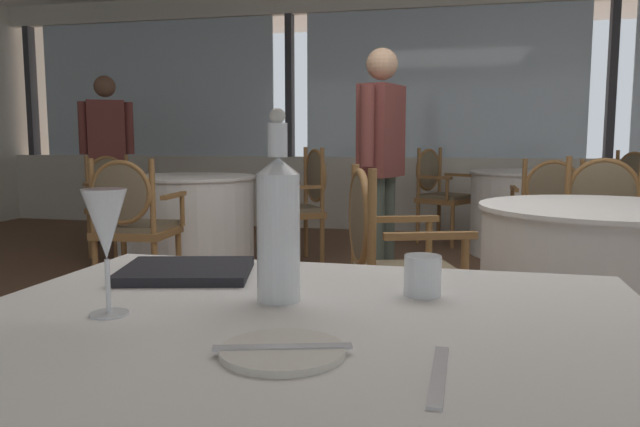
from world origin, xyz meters
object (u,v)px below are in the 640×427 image
(dining_chair_2_0, at_px, (389,257))
(diner_person_1, at_px, (381,157))
(wine_glass, at_px, (106,227))
(dining_chair_1_2, at_px, (116,198))
(menu_book, at_px, (187,271))
(diner_person_0, at_px, (107,148))
(water_tumbler, at_px, (423,275))
(water_bottle, at_px, (278,224))
(dining_chair_3_0, at_px, (438,187))
(side_plate, at_px, (283,351))
(dining_chair_3_2, at_px, (622,192))
(dining_chair_2_2, at_px, (602,224))
(dining_chair_1_0, at_px, (131,217))
(dining_chair_1_1, at_px, (302,197))
(dining_chair_3_1, at_px, (549,208))

(dining_chair_2_0, height_order, diner_person_1, diner_person_1)
(wine_glass, relative_size, dining_chair_1_2, 0.23)
(wine_glass, xyz_separation_m, menu_book, (-0.01, 0.31, -0.14))
(wine_glass, relative_size, diner_person_1, 0.13)
(diner_person_0, xyz_separation_m, diner_person_1, (2.99, -1.50, -0.02))
(water_tumbler, relative_size, dining_chair_1_2, 0.08)
(menu_book, bearing_deg, water_bottle, -45.06)
(dining_chair_3_0, bearing_deg, water_bottle, -61.44)
(water_tumbler, relative_size, dining_chair_3_0, 0.08)
(side_plate, relative_size, dining_chair_3_2, 0.18)
(water_tumbler, height_order, dining_chair_2_2, dining_chair_2_2)
(menu_book, bearing_deg, dining_chair_3_2, 54.16)
(dining_chair_1_0, relative_size, dining_chair_2_2, 0.98)
(dining_chair_2_2, relative_size, dining_chair_3_0, 0.98)
(dining_chair_2_0, xyz_separation_m, dining_chair_2_2, (1.10, 1.28, 0.01))
(dining_chair_2_0, bearing_deg, wine_glass, -118.37)
(wine_glass, relative_size, dining_chair_1_1, 0.21)
(dining_chair_2_0, distance_m, dining_chair_3_1, 2.49)
(water_bottle, xyz_separation_m, water_tumbler, (0.25, 0.10, -0.10))
(water_tumbler, bearing_deg, wine_glass, -153.44)
(dining_chair_1_2, xyz_separation_m, dining_chair_2_2, (3.84, -1.07, 0.03))
(menu_book, height_order, dining_chair_1_0, dining_chair_1_0)
(dining_chair_2_2, bearing_deg, dining_chair_1_1, -108.90)
(dining_chair_1_1, relative_size, dining_chair_2_2, 1.03)
(wine_glass, xyz_separation_m, dining_chair_2_2, (1.37, 2.97, -0.35))
(water_bottle, xyz_separation_m, dining_chair_3_2, (1.81, 5.35, -0.36))
(side_plate, relative_size, dining_chair_1_0, 0.18)
(side_plate, height_order, dining_chair_1_0, dining_chair_1_0)
(dining_chair_1_0, height_order, dining_chair_1_1, dining_chair_1_1)
(dining_chair_1_2, bearing_deg, wine_glass, -33.26)
(side_plate, bearing_deg, menu_book, 128.95)
(diner_person_1, bearing_deg, dining_chair_3_1, -130.07)
(water_tumbler, xyz_separation_m, dining_chair_3_2, (1.56, 5.26, -0.26))
(dining_chair_1_2, distance_m, dining_chair_2_0, 3.62)
(menu_book, bearing_deg, diner_person_0, 109.68)
(diner_person_0, bearing_deg, wine_glass, 0.76)
(side_plate, distance_m, dining_chair_2_2, 3.26)
(water_tumbler, relative_size, diner_person_1, 0.05)
(diner_person_0, bearing_deg, dining_chair_2_0, 15.47)
(dining_chair_2_0, height_order, dining_chair_3_1, dining_chair_2_0)
(diner_person_0, bearing_deg, dining_chair_3_0, 71.77)
(water_bottle, height_order, dining_chair_3_1, water_bottle)
(diner_person_1, bearing_deg, water_bottle, 110.77)
(dining_chair_3_0, bearing_deg, dining_chair_1_0, -93.48)
(water_tumbler, height_order, menu_book, water_tumbler)
(wine_glass, bearing_deg, dining_chair_3_1, 73.19)
(dining_chair_2_2, distance_m, diner_person_1, 1.42)
(dining_chair_1_0, xyz_separation_m, dining_chair_3_0, (1.83, 2.84, 0.01))
(dining_chair_1_1, xyz_separation_m, dining_chair_2_0, (1.05, -2.50, -0.01))
(dining_chair_2_0, distance_m, diner_person_1, 1.60)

